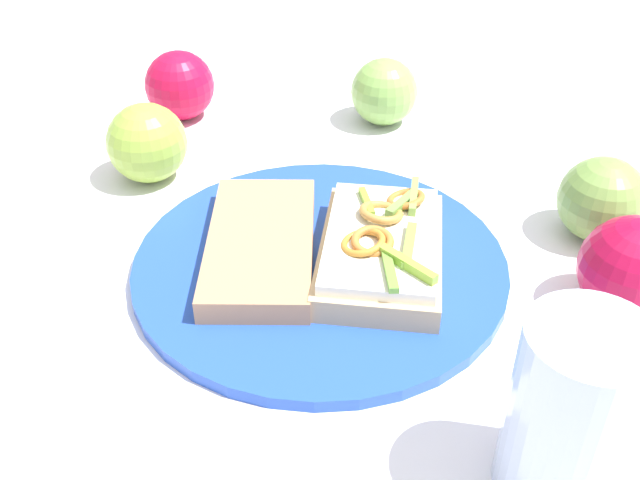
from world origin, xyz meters
The scene contains 10 objects.
ground_plane centered at (0.00, 0.00, 0.00)m, with size 2.00×2.00×0.00m, color white.
plate centered at (0.00, 0.00, 0.01)m, with size 0.31×0.31×0.01m, color #234AB5.
sandwich centered at (0.01, 0.05, 0.03)m, with size 0.18×0.14×0.04m.
bread_slice_side centered at (-0.01, -0.05, 0.02)m, with size 0.17×0.09×0.02m, color tan.
apple_0 centered at (-0.25, 0.12, 0.04)m, with size 0.07×0.07×0.07m, color #7EAD4E.
apple_1 centered at (-0.01, 0.25, 0.04)m, with size 0.08×0.08×0.08m, color #759B47.
apple_2 centered at (-0.30, -0.11, 0.04)m, with size 0.08×0.08×0.08m, color #BA0E34.
apple_3 centered at (0.09, 0.22, 0.04)m, with size 0.08×0.08×0.08m, color #AC0C33.
apple_4 centered at (-0.17, -0.14, 0.04)m, with size 0.08×0.08×0.08m, color #8DB03D.
drinking_glass centered at (0.23, 0.11, 0.06)m, with size 0.07×0.07×0.12m, color silver.
Camera 1 is at (0.49, -0.08, 0.39)m, focal length 42.22 mm.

